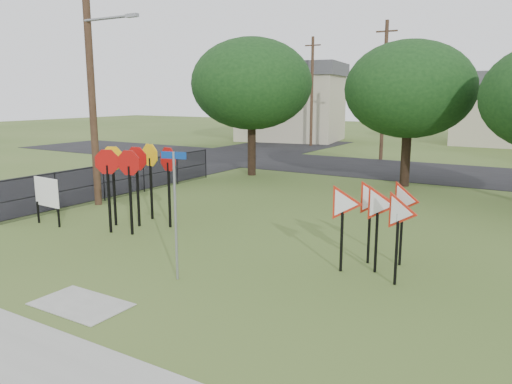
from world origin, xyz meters
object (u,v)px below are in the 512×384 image
at_px(stop_sign_cluster, 135,168).
at_px(yield_sign_cluster, 378,207).
at_px(street_name_sign, 175,208).
at_px(info_board, 47,194).

relative_size(stop_sign_cluster, yield_sign_cluster, 1.14).
bearing_deg(stop_sign_cluster, yield_sign_cluster, 0.24).
distance_m(street_name_sign, yield_sign_cluster, 4.87).
xyz_separation_m(yield_sign_cluster, info_board, (-10.79, -1.38, -0.57)).
relative_size(street_name_sign, yield_sign_cluster, 1.29).
height_order(stop_sign_cluster, yield_sign_cluster, stop_sign_cluster).
height_order(street_name_sign, yield_sign_cluster, street_name_sign).
distance_m(yield_sign_cluster, info_board, 10.89).
distance_m(street_name_sign, stop_sign_cluster, 5.16).
distance_m(stop_sign_cluster, info_board, 3.17).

